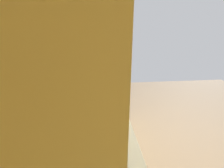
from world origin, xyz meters
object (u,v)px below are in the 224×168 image
oven_range (97,90)px  microwave (96,75)px  kettle (107,94)px  bowl (113,134)px

oven_range → microwave: microwave is taller
microwave → kettle: 0.67m
microwave → bowl: 1.47m
bowl → kettle: 0.80m
oven_range → kettle: (-1.47, -0.13, 0.51)m
oven_range → bowl: oven_range is taller
oven_range → kettle: size_ratio=5.01×
bowl → oven_range: bearing=3.3°
oven_range → microwave: bearing=179.4°
microwave → oven_range: bearing=-0.6°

